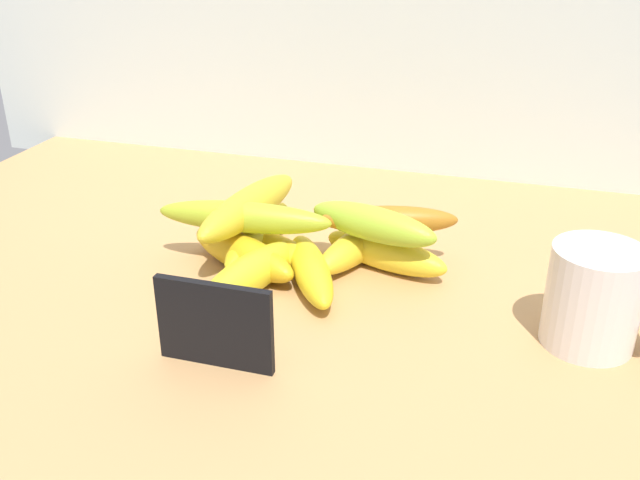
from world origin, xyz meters
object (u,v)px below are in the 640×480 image
at_px(banana_1, 362,242).
at_px(banana_9, 244,217).
at_px(chalkboard_sign, 215,328).
at_px(banana_2, 259,235).
at_px(banana_3, 249,273).
at_px(banana_6, 385,253).
at_px(banana_10, 373,224).
at_px(banana_7, 249,206).
at_px(banana_0, 244,252).
at_px(coffee_mug, 596,298).
at_px(banana_8, 389,220).
at_px(banana_5, 311,270).
at_px(banana_4, 282,252).

relative_size(banana_1, banana_9, 0.88).
bearing_deg(chalkboard_sign, banana_2, 101.92).
bearing_deg(banana_1, banana_3, -131.66).
distance_m(banana_6, banana_10, 0.04).
relative_size(banana_2, banana_7, 0.93).
bearing_deg(banana_2, banana_0, -88.87).
height_order(banana_0, banana_7, banana_7).
bearing_deg(banana_3, banana_9, 115.38).
xyz_separation_m(coffee_mug, banana_7, (-0.38, 0.08, 0.01)).
bearing_deg(banana_9, banana_1, 24.04).
bearing_deg(banana_3, banana_6, 35.22).
distance_m(banana_0, banana_7, 0.06).
bearing_deg(banana_8, banana_9, -162.98).
bearing_deg(banana_10, banana_2, 174.37).
bearing_deg(banana_9, banana_7, 100.97).
distance_m(banana_3, banana_8, 0.17).
height_order(chalkboard_sign, banana_3, chalkboard_sign).
bearing_deg(banana_0, banana_1, 28.12).
distance_m(banana_2, banana_5, 0.11).
xyz_separation_m(banana_3, banana_10, (0.12, 0.08, 0.04)).
bearing_deg(coffee_mug, banana_5, 174.03).
relative_size(banana_2, banana_5, 1.17).
distance_m(banana_2, banana_4, 0.05).
bearing_deg(banana_9, banana_4, 14.16).
height_order(banana_3, banana_7, banana_7).
relative_size(coffee_mug, banana_2, 0.55).
bearing_deg(banana_10, banana_3, -145.31).
distance_m(chalkboard_sign, banana_1, 0.26).
relative_size(banana_0, banana_7, 0.82).
bearing_deg(banana_8, banana_4, -161.99).
height_order(banana_7, banana_10, banana_7).
bearing_deg(banana_0, banana_6, 16.83).
distance_m(banana_2, banana_3, 0.10).
distance_m(banana_1, banana_10, 0.05).
xyz_separation_m(banana_1, banana_10, (0.02, -0.03, 0.04)).
bearing_deg(coffee_mug, chalkboard_sign, -157.64).
bearing_deg(banana_2, banana_6, -1.07).
bearing_deg(banana_5, banana_2, 142.52).
bearing_deg(banana_9, banana_6, 13.19).
distance_m(banana_5, banana_7, 0.12).
relative_size(chalkboard_sign, banana_8, 0.70).
bearing_deg(banana_6, banana_4, -167.16).
height_order(banana_8, banana_9, banana_9).
bearing_deg(banana_6, chalkboard_sign, -115.21).
bearing_deg(banana_4, banana_6, 12.84).
xyz_separation_m(banana_5, banana_10, (0.06, 0.05, 0.04)).
xyz_separation_m(banana_2, banana_9, (-0.00, -0.04, 0.04)).
bearing_deg(chalkboard_sign, banana_8, 65.82).
distance_m(chalkboard_sign, banana_3, 0.14).
bearing_deg(banana_2, banana_7, -116.78).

